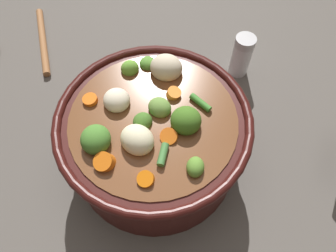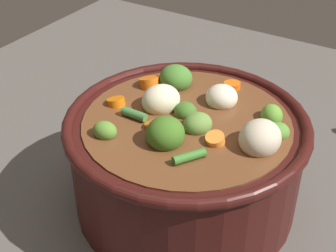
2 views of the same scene
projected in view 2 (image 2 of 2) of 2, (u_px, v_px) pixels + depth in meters
ground_plane at (185, 200)px, 0.64m from camera, size 1.10×1.10×0.00m
cooking_pot at (186, 158)px, 0.60m from camera, size 0.29×0.29×0.15m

